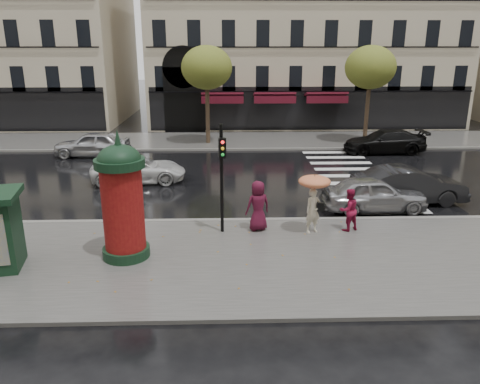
{
  "coord_description": "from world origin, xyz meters",
  "views": [
    {
      "loc": [
        -0.74,
        -14.18,
        6.71
      ],
      "look_at": [
        -0.27,
        1.5,
        1.72
      ],
      "focal_mm": 35.0,
      "sensor_mm": 36.0,
      "label": 1
    }
  ],
  "objects_px": {
    "woman_umbrella": "(314,194)",
    "traffic_light": "(222,169)",
    "car_silver": "(374,194)",
    "car_far_silver": "(92,144)",
    "man_burgundy": "(258,206)",
    "morris_column": "(122,198)",
    "car_black": "(385,141)",
    "car_darkgrey": "(409,185)",
    "car_white": "(139,169)",
    "woman_red": "(349,210)"
  },
  "relations": [
    {
      "from": "car_silver",
      "to": "morris_column",
      "type": "bearing_deg",
      "value": 112.56
    },
    {
      "from": "morris_column",
      "to": "woman_red",
      "type": "bearing_deg",
      "value": 14.56
    },
    {
      "from": "car_far_silver",
      "to": "car_darkgrey",
      "type": "bearing_deg",
      "value": 61.64
    },
    {
      "from": "woman_red",
      "to": "car_black",
      "type": "bearing_deg",
      "value": -136.39
    },
    {
      "from": "car_white",
      "to": "traffic_light",
      "type": "bearing_deg",
      "value": -155.03
    },
    {
      "from": "car_far_silver",
      "to": "car_silver",
      "type": "bearing_deg",
      "value": 56.04
    },
    {
      "from": "woman_umbrella",
      "to": "car_black",
      "type": "height_order",
      "value": "woman_umbrella"
    },
    {
      "from": "woman_umbrella",
      "to": "car_darkgrey",
      "type": "xyz_separation_m",
      "value": [
        4.85,
        3.53,
        -0.78
      ]
    },
    {
      "from": "car_silver",
      "to": "car_black",
      "type": "relative_size",
      "value": 0.84
    },
    {
      "from": "morris_column",
      "to": "car_white",
      "type": "bearing_deg",
      "value": 97.35
    },
    {
      "from": "woman_red",
      "to": "car_black",
      "type": "height_order",
      "value": "woman_red"
    },
    {
      "from": "man_burgundy",
      "to": "car_far_silver",
      "type": "xyz_separation_m",
      "value": [
        -9.45,
        12.64,
        -0.27
      ]
    },
    {
      "from": "traffic_light",
      "to": "car_black",
      "type": "xyz_separation_m",
      "value": [
        10.29,
        13.28,
        -1.78
      ]
    },
    {
      "from": "woman_red",
      "to": "car_black",
      "type": "distance_m",
      "value": 14.38
    },
    {
      "from": "car_white",
      "to": "woman_red",
      "type": "bearing_deg",
      "value": -134.42
    },
    {
      "from": "woman_umbrella",
      "to": "morris_column",
      "type": "distance_m",
      "value": 6.67
    },
    {
      "from": "woman_umbrella",
      "to": "morris_column",
      "type": "relative_size",
      "value": 0.53
    },
    {
      "from": "woman_umbrella",
      "to": "woman_red",
      "type": "relative_size",
      "value": 1.39
    },
    {
      "from": "car_white",
      "to": "car_black",
      "type": "distance_m",
      "value": 15.83
    },
    {
      "from": "woman_umbrella",
      "to": "car_darkgrey",
      "type": "relative_size",
      "value": 0.45
    },
    {
      "from": "man_burgundy",
      "to": "morris_column",
      "type": "relative_size",
      "value": 0.45
    },
    {
      "from": "woman_red",
      "to": "car_silver",
      "type": "height_order",
      "value": "woman_red"
    },
    {
      "from": "car_silver",
      "to": "car_far_silver",
      "type": "relative_size",
      "value": 0.94
    },
    {
      "from": "traffic_light",
      "to": "car_silver",
      "type": "bearing_deg",
      "value": 21.41
    },
    {
      "from": "woman_umbrella",
      "to": "man_burgundy",
      "type": "xyz_separation_m",
      "value": [
        -1.98,
        0.31,
        -0.52
      ]
    },
    {
      "from": "morris_column",
      "to": "car_black",
      "type": "xyz_separation_m",
      "value": [
        13.4,
        15.22,
        -1.37
      ]
    },
    {
      "from": "woman_umbrella",
      "to": "woman_red",
      "type": "distance_m",
      "value": 1.5
    },
    {
      "from": "woman_red",
      "to": "car_white",
      "type": "bearing_deg",
      "value": -61.44
    },
    {
      "from": "man_burgundy",
      "to": "car_far_silver",
      "type": "relative_size",
      "value": 0.41
    },
    {
      "from": "traffic_light",
      "to": "car_silver",
      "type": "relative_size",
      "value": 0.92
    },
    {
      "from": "woman_umbrella",
      "to": "man_burgundy",
      "type": "relative_size",
      "value": 1.18
    },
    {
      "from": "traffic_light",
      "to": "car_far_silver",
      "type": "bearing_deg",
      "value": 122.39
    },
    {
      "from": "man_burgundy",
      "to": "car_white",
      "type": "xyz_separation_m",
      "value": [
        -5.57,
        6.87,
        -0.4
      ]
    },
    {
      "from": "car_far_silver",
      "to": "traffic_light",
      "type": "bearing_deg",
      "value": 34.07
    },
    {
      "from": "man_burgundy",
      "to": "car_white",
      "type": "bearing_deg",
      "value": -71.38
    },
    {
      "from": "woman_red",
      "to": "woman_umbrella",
      "type": "bearing_deg",
      "value": -16.15
    },
    {
      "from": "car_black",
      "to": "traffic_light",
      "type": "bearing_deg",
      "value": -37.87
    },
    {
      "from": "car_far_silver",
      "to": "woman_red",
      "type": "bearing_deg",
      "value": 46.64
    },
    {
      "from": "woman_umbrella",
      "to": "traffic_light",
      "type": "bearing_deg",
      "value": 178.22
    },
    {
      "from": "car_darkgrey",
      "to": "car_black",
      "type": "relative_size",
      "value": 0.94
    },
    {
      "from": "woman_red",
      "to": "traffic_light",
      "type": "xyz_separation_m",
      "value": [
        -4.62,
        -0.06,
        1.61
      ]
    },
    {
      "from": "car_silver",
      "to": "car_black",
      "type": "xyz_separation_m",
      "value": [
        3.98,
        10.8,
        0.01
      ]
    },
    {
      "from": "woman_umbrella",
      "to": "car_darkgrey",
      "type": "bearing_deg",
      "value": 36.09
    },
    {
      "from": "car_silver",
      "to": "car_white",
      "type": "bearing_deg",
      "value": 63.93
    },
    {
      "from": "car_white",
      "to": "car_far_silver",
      "type": "bearing_deg",
      "value": 27.8
    },
    {
      "from": "traffic_light",
      "to": "car_white",
      "type": "height_order",
      "value": "traffic_light"
    },
    {
      "from": "car_darkgrey",
      "to": "car_black",
      "type": "distance_m",
      "value": 10.08
    },
    {
      "from": "man_burgundy",
      "to": "car_silver",
      "type": "relative_size",
      "value": 0.43
    },
    {
      "from": "car_darkgrey",
      "to": "car_far_silver",
      "type": "bearing_deg",
      "value": 56.67
    },
    {
      "from": "man_burgundy",
      "to": "car_silver",
      "type": "height_order",
      "value": "man_burgundy"
    }
  ]
}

